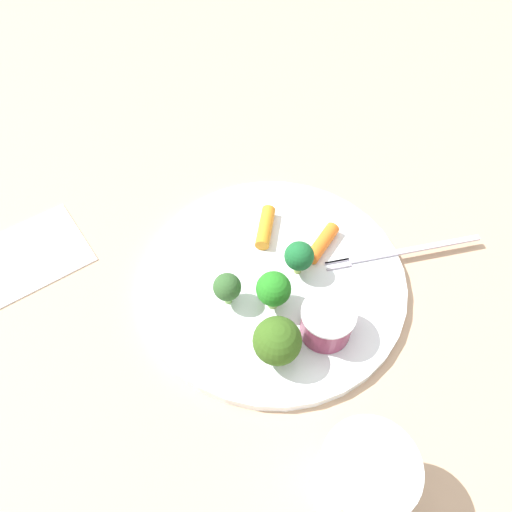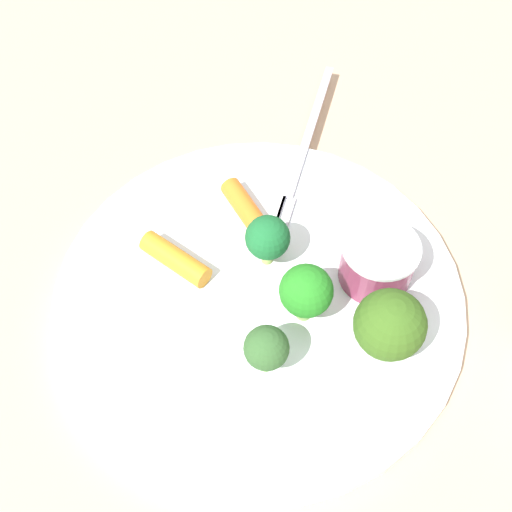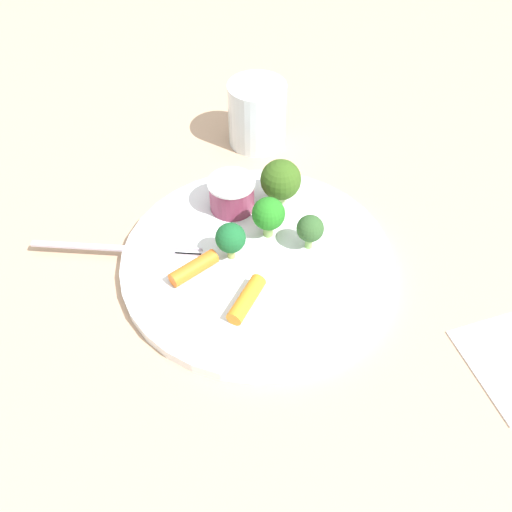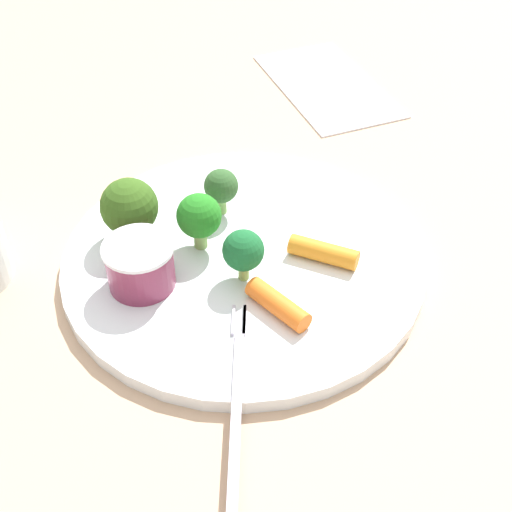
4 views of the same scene
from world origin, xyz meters
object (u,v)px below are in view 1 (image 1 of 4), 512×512
(broccoli_floret_0, at_px, (274,289))
(plate, at_px, (273,279))
(broccoli_floret_1, at_px, (299,255))
(carrot_stick_1, at_px, (322,243))
(drinking_glass, at_px, (362,478))
(napkin, at_px, (1,268))
(broccoli_floret_3, at_px, (277,341))
(fork, at_px, (401,252))
(broccoli_floret_2, at_px, (227,287))
(sauce_cup, at_px, (327,322))
(carrot_stick_0, at_px, (265,227))

(broccoli_floret_0, bearing_deg, plate, -107.00)
(broccoli_floret_1, bearing_deg, carrot_stick_1, -148.06)
(drinking_glass, xyz_separation_m, napkin, (0.30, -0.32, -0.04))
(plate, relative_size, broccoli_floret_0, 5.88)
(plate, distance_m, broccoli_floret_3, 0.10)
(drinking_glass, height_order, napkin, drinking_glass)
(fork, height_order, napkin, fork)
(broccoli_floret_2, distance_m, drinking_glass, 0.21)
(broccoli_floret_1, bearing_deg, sauce_cup, 92.97)
(broccoli_floret_2, height_order, carrot_stick_0, broccoli_floret_2)
(broccoli_floret_0, height_order, drinking_glass, drinking_glass)
(sauce_cup, relative_size, carrot_stick_1, 1.00)
(broccoli_floret_1, distance_m, drinking_glass, 0.22)
(broccoli_floret_0, relative_size, fork, 0.27)
(broccoli_floret_2, bearing_deg, sauce_cup, 145.25)
(broccoli_floret_3, relative_size, carrot_stick_1, 1.02)
(carrot_stick_0, height_order, carrot_stick_1, same)
(drinking_glass, bearing_deg, carrot_stick_1, -102.87)
(drinking_glass, bearing_deg, broccoli_floret_2, -72.85)
(broccoli_floret_2, distance_m, carrot_stick_0, 0.10)
(fork, bearing_deg, broccoli_floret_0, 10.06)
(broccoli_floret_0, xyz_separation_m, napkin, (0.28, -0.13, -0.04))
(broccoli_floret_3, bearing_deg, carrot_stick_1, -127.36)
(broccoli_floret_2, xyz_separation_m, napkin, (0.24, -0.11, -0.04))
(broccoli_floret_3, height_order, drinking_glass, drinking_glass)
(broccoli_floret_1, distance_m, carrot_stick_0, 0.07)
(carrot_stick_0, relative_size, fork, 0.30)
(broccoli_floret_2, height_order, carrot_stick_1, broccoli_floret_2)
(broccoli_floret_0, relative_size, carrot_stick_0, 0.89)
(broccoli_floret_0, height_order, broccoli_floret_3, broccoli_floret_3)
(broccoli_floret_3, distance_m, fork, 0.19)
(broccoli_floret_0, relative_size, drinking_glass, 0.59)
(carrot_stick_1, bearing_deg, drinking_glass, 77.13)
(carrot_stick_0, bearing_deg, plate, 82.31)
(plate, xyz_separation_m, napkin, (0.29, -0.10, -0.00))
(carrot_stick_0, xyz_separation_m, carrot_stick_1, (-0.06, 0.04, -0.00))
(sauce_cup, distance_m, carrot_stick_1, 0.11)
(broccoli_floret_3, xyz_separation_m, napkin, (0.27, -0.19, -0.04))
(broccoli_floret_0, relative_size, broccoli_floret_1, 1.11)
(broccoli_floret_3, height_order, carrot_stick_0, broccoli_floret_3)
(broccoli_floret_0, bearing_deg, broccoli_floret_2, -20.68)
(broccoli_floret_1, relative_size, carrot_stick_1, 0.82)
(plate, distance_m, broccoli_floret_1, 0.04)
(plate, bearing_deg, napkin, -18.39)
(plate, distance_m, broccoli_floret_0, 0.05)
(carrot_stick_0, bearing_deg, carrot_stick_1, 145.41)
(broccoli_floret_1, distance_m, broccoli_floret_2, 0.08)
(carrot_stick_1, bearing_deg, plate, 20.83)
(sauce_cup, distance_m, broccoli_floret_0, 0.06)
(plate, bearing_deg, carrot_stick_1, -159.17)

